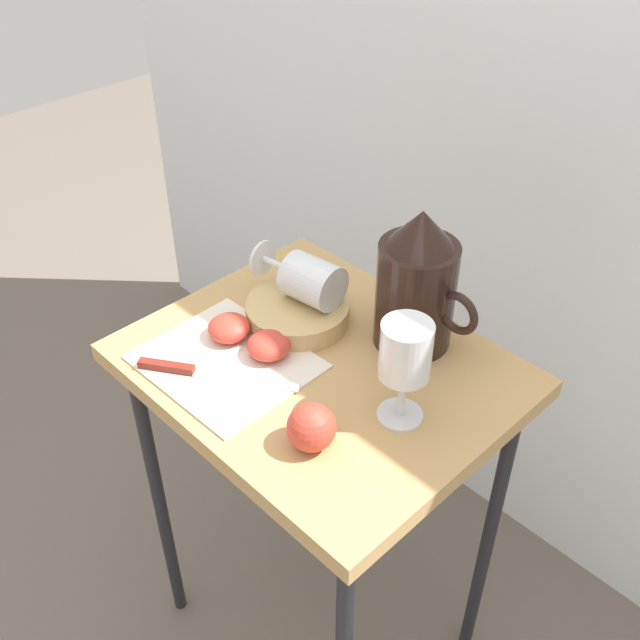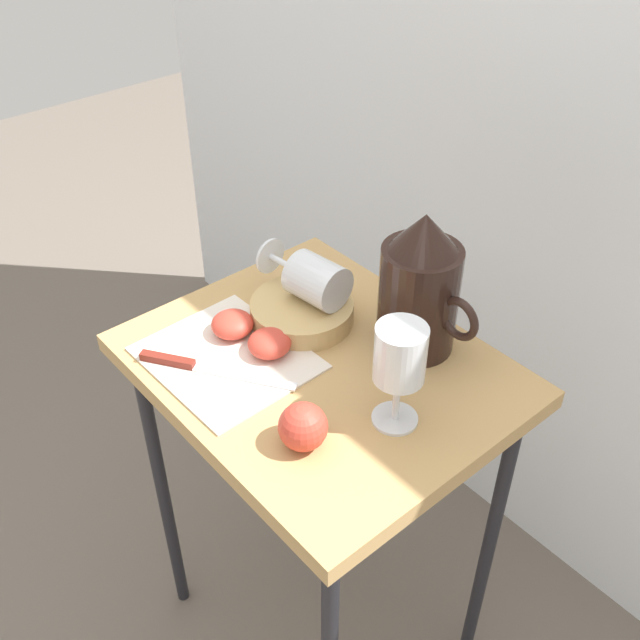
{
  "view_description": "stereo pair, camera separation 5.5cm",
  "coord_description": "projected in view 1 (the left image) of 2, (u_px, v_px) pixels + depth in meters",
  "views": [
    {
      "loc": [
        0.6,
        -0.58,
        1.45
      ],
      "look_at": [
        0.0,
        0.0,
        0.8
      ],
      "focal_mm": 41.66,
      "sensor_mm": 36.0,
      "label": 1
    },
    {
      "loc": [
        0.64,
        -0.54,
        1.45
      ],
      "look_at": [
        0.0,
        0.0,
        0.8
      ],
      "focal_mm": 41.66,
      "sensor_mm": 36.0,
      "label": 2
    }
  ],
  "objects": [
    {
      "name": "ground_plane",
      "position": [
        320.0,
        621.0,
        1.55
      ],
      "size": [
        6.0,
        6.0,
        0.0
      ],
      "primitive_type": "plane",
      "color": "#665B51"
    },
    {
      "name": "curtain_drape",
      "position": [
        541.0,
        119.0,
        1.26
      ],
      "size": [
        2.4,
        0.03,
        1.89
      ],
      "primitive_type": "cube",
      "color": "white",
      "rests_on": "ground_plane"
    },
    {
      "name": "table",
      "position": [
        320.0,
        400.0,
        1.16
      ],
      "size": [
        0.55,
        0.45,
        0.72
      ],
      "color": "tan",
      "rests_on": "ground_plane"
    },
    {
      "name": "linen_napkin",
      "position": [
        226.0,
        362.0,
        1.11
      ],
      "size": [
        0.25,
        0.21,
        0.0
      ],
      "primitive_type": "cube",
      "rotation": [
        0.0,
        0.0,
        0.02
      ],
      "color": "silver",
      "rests_on": "table"
    },
    {
      "name": "basket_tray",
      "position": [
        298.0,
        312.0,
        1.18
      ],
      "size": [
        0.16,
        0.16,
        0.03
      ],
      "primitive_type": "cylinder",
      "color": "tan",
      "rests_on": "table"
    },
    {
      "name": "pitcher",
      "position": [
        416.0,
        292.0,
        1.09
      ],
      "size": [
        0.17,
        0.12,
        0.23
      ],
      "color": "black",
      "rests_on": "table"
    },
    {
      "name": "wine_glass_upright",
      "position": [
        407.0,
        355.0,
        0.95
      ],
      "size": [
        0.07,
        0.07,
        0.16
      ],
      "color": "silver",
      "rests_on": "table"
    },
    {
      "name": "wine_glass_tipped_near",
      "position": [
        310.0,
        280.0,
        1.15
      ],
      "size": [
        0.16,
        0.08,
        0.07
      ],
      "color": "silver",
      "rests_on": "basket_tray"
    },
    {
      "name": "apple_half_left",
      "position": [
        229.0,
        328.0,
        1.14
      ],
      "size": [
        0.07,
        0.07,
        0.04
      ],
      "primitive_type": "ellipsoid",
      "color": "#CC3D2D",
      "rests_on": "linen_napkin"
    },
    {
      "name": "apple_half_right",
      "position": [
        269.0,
        345.0,
        1.1
      ],
      "size": [
        0.07,
        0.07,
        0.04
      ],
      "primitive_type": "ellipsoid",
      "color": "#CC3D2D",
      "rests_on": "linen_napkin"
    },
    {
      "name": "apple_whole",
      "position": [
        311.0,
        427.0,
        0.96
      ],
      "size": [
        0.07,
        0.07,
        0.07
      ],
      "primitive_type": "sphere",
      "color": "#CC3D2D",
      "rests_on": "table"
    },
    {
      "name": "knife",
      "position": [
        194.0,
        371.0,
        1.08
      ],
      "size": [
        0.21,
        0.15,
        0.01
      ],
      "color": "silver",
      "rests_on": "linen_napkin"
    }
  ]
}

